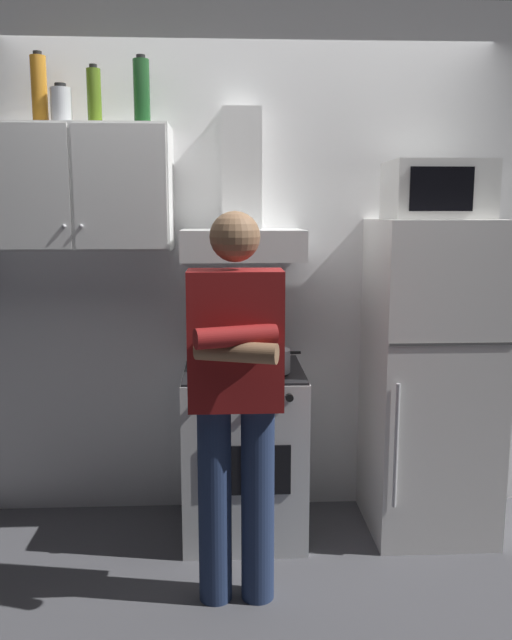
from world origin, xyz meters
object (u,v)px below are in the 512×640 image
range_hood (242,220)px  bottle_liquor_amber (39,90)px  refrigerator (430,378)px  bottle_olive_oil (94,96)px  cooking_pot (271,361)px  bottle_canister_steel (61,105)px  stove_oven (244,450)px  upper_cabinet (79,188)px  person_standing (236,395)px  microwave (437,190)px  bottle_wine_green (142,92)px

range_hood → bottle_liquor_amber: (-0.97, 0.00, 0.61)m
refrigerator → bottle_olive_oil: size_ratio=5.80×
cooking_pot → bottle_canister_steel: 1.58m
stove_oven → cooking_pot: 0.53m
upper_cabinet → stove_oven: 1.55m
range_hood → person_standing: (-0.05, -0.73, -0.70)m
range_hood → refrigerator: range_hood is taller
microwave → bottle_wine_green: (-1.43, 0.11, 0.47)m
refrigerator → bottle_canister_steel: (-1.81, 0.10, 1.34)m
person_standing → bottle_wine_green: bearing=120.6°
range_hood → microwave: (0.95, -0.11, 0.14)m
person_standing → bottle_liquor_amber: 1.76m
bottle_canister_steel → microwave: bearing=-2.5°
range_hood → refrigerator: 1.25m
stove_oven → cooking_pot: size_ratio=3.08×
microwave → bottle_wine_green: bottle_wine_green is taller
upper_cabinet → bottle_canister_steel: bottle_canister_steel is taller
upper_cabinet → bottle_liquor_amber: bottle_liquor_amber is taller
upper_cabinet → bottle_canister_steel: size_ratio=4.83×
person_standing → microwave: bearing=32.0°
bottle_liquor_amber → bottle_wine_green: 0.49m
person_standing → stove_oven: bearing=85.3°
bottle_liquor_amber → bottle_canister_steel: 0.13m
stove_oven → bottle_canister_steel: bottle_canister_steel is taller
upper_cabinet → person_standing: upper_cabinet is taller
bottle_liquor_amber → bottle_canister_steel: size_ratio=1.81×
cooking_pot → bottle_wine_green: bearing=158.0°
bottle_olive_oil → bottle_canister_steel: bearing=-176.7°
range_hood → cooking_pot: 0.72m
range_hood → bottle_wine_green: bearing=179.8°
range_hood → bottle_liquor_amber: 1.15m
stove_oven → bottle_canister_steel: bearing=173.6°
bottle_wine_green → refrigerator: bearing=-5.1°
microwave → bottle_wine_green: bearing=175.6°
bottle_wine_green → bottle_olive_oil: 0.23m
upper_cabinet → range_hood: size_ratio=1.20×
stove_oven → range_hood: bearing=90.0°
microwave → cooking_pot: 1.16m
upper_cabinet → stove_oven: bearing=-8.9°
upper_cabinet → range_hood: 0.81m
bottle_olive_oil → bottle_wine_green: bearing=5.7°
microwave → bottle_canister_steel: 1.86m
person_standing → bottle_olive_oil: size_ratio=5.95×
cooking_pot → upper_cabinet: bearing=165.3°
upper_cabinet → bottle_olive_oil: 0.44m
range_hood → upper_cabinet: bearing=-179.9°
bottle_wine_green → microwave: bearing=-4.4°
microwave → bottle_liquor_amber: bottle_liquor_amber is taller
range_hood → bottle_olive_oil: bottle_olive_oil is taller
bottle_liquor_amber → bottle_olive_oil: size_ratio=1.22×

